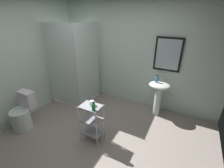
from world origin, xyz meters
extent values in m
cube|color=gray|center=(0.00, 0.00, -0.01)|extent=(4.20, 4.20, 0.02)
cube|color=silver|center=(0.00, 1.85, 1.25)|extent=(4.20, 0.10, 2.50)
cube|color=black|center=(0.86, 1.78, 1.37)|extent=(0.56, 0.03, 0.72)
cube|color=silver|center=(0.86, 1.76, 1.37)|extent=(0.48, 0.01, 0.64)
cube|color=silver|center=(-1.85, 0.00, 1.25)|extent=(0.10, 4.20, 2.50)
cube|color=white|center=(-1.31, 1.28, 0.05)|extent=(0.90, 0.90, 0.10)
cube|color=silver|center=(-1.31, 0.83, 1.05)|extent=(0.90, 0.02, 1.90)
cube|color=silver|center=(-0.86, 1.28, 1.05)|extent=(0.02, 0.90, 1.90)
cylinder|color=silver|center=(-0.86, 0.83, 1.05)|extent=(0.04, 0.04, 1.90)
cylinder|color=silver|center=(-1.31, 1.28, 0.10)|extent=(0.08, 0.08, 0.00)
cylinder|color=white|center=(0.83, 1.52, 0.34)|extent=(0.15, 0.15, 0.68)
ellipsoid|color=white|center=(0.83, 1.52, 0.75)|extent=(0.46, 0.37, 0.13)
cylinder|color=silver|center=(0.83, 1.64, 0.86)|extent=(0.03, 0.03, 0.10)
cylinder|color=white|center=(-1.48, -0.25, 0.20)|extent=(0.37, 0.37, 0.40)
torus|color=white|center=(-1.48, -0.25, 0.42)|extent=(0.37, 0.37, 0.04)
cube|color=white|center=(-1.48, -0.04, 0.58)|extent=(0.35, 0.17, 0.36)
cylinder|color=silver|center=(-0.22, 0.03, 0.37)|extent=(0.02, 0.02, 0.74)
cylinder|color=silver|center=(0.14, 0.03, 0.37)|extent=(0.02, 0.02, 0.74)
cylinder|color=silver|center=(-0.22, 0.29, 0.37)|extent=(0.02, 0.02, 0.74)
cylinder|color=silver|center=(0.14, 0.29, 0.37)|extent=(0.02, 0.02, 0.74)
cube|color=#99999E|center=(-0.04, 0.16, 0.18)|extent=(0.36, 0.26, 0.02)
cube|color=#99999E|center=(-0.04, 0.16, 0.45)|extent=(0.36, 0.26, 0.02)
cube|color=#99999E|center=(-0.04, 0.16, 0.73)|extent=(0.36, 0.26, 0.02)
cylinder|color=#389ED1|center=(0.75, 1.51, 0.88)|extent=(0.06, 0.06, 0.13)
cylinder|color=black|center=(0.75, 1.51, 0.96)|extent=(0.03, 0.03, 0.03)
cylinder|color=#349259|center=(0.08, 0.07, 0.81)|extent=(0.06, 0.06, 0.13)
cylinder|color=black|center=(0.08, 0.07, 0.88)|extent=(0.03, 0.03, 0.03)
cylinder|color=silver|center=(-0.03, 0.18, 0.78)|extent=(0.08, 0.08, 0.09)
camera|label=1|loc=(1.32, -1.64, 2.18)|focal=24.84mm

